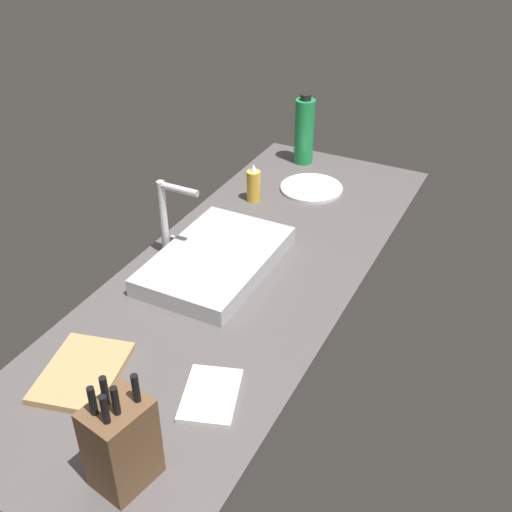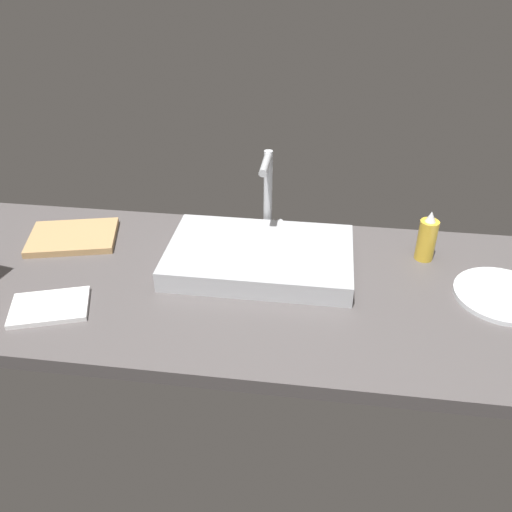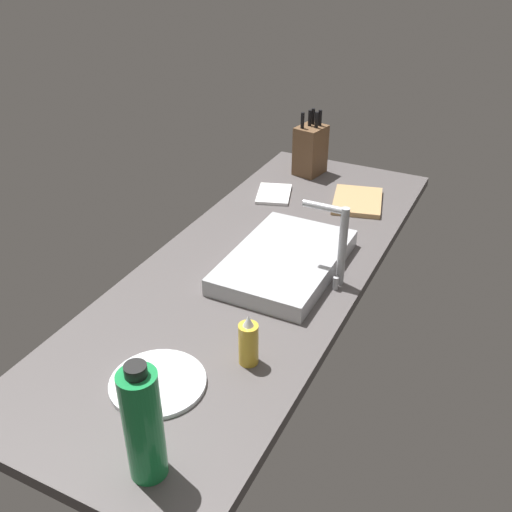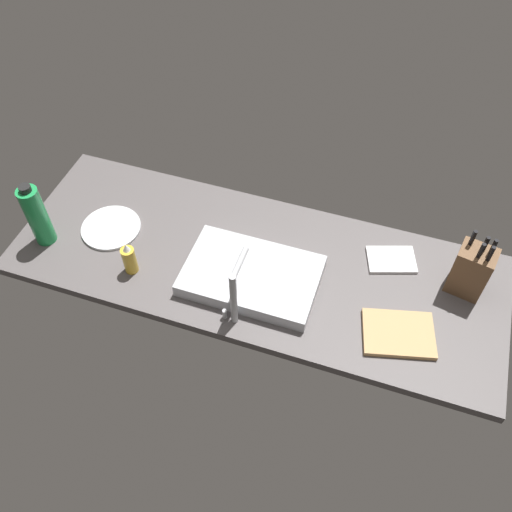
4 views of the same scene
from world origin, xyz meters
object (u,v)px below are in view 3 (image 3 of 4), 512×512
object	(u,v)px
dinner_plate	(158,383)
soap_bottle	(248,342)
cutting_board	(357,201)
knife_block	(310,149)
water_bottle	(143,424)
dish_towel	(274,194)
sink_basin	(285,261)
faucet	(338,239)

from	to	relation	value
dinner_plate	soap_bottle	bearing A→B (deg)	137.28
cutting_board	knife_block	bearing A→B (deg)	-124.65
soap_bottle	water_bottle	distance (cm)	37.67
dinner_plate	dish_towel	world-z (taller)	same
cutting_board	dinner_plate	world-z (taller)	cutting_board
knife_block	dinner_plate	size ratio (longest dim) A/B	1.15
sink_basin	dish_towel	size ratio (longest dim) A/B	2.72
knife_block	dinner_plate	distance (cm)	130.93
knife_block	dish_towel	world-z (taller)	knife_block
sink_basin	soap_bottle	size ratio (longest dim) A/B	3.38
sink_basin	knife_block	bearing A→B (deg)	-163.84
soap_bottle	sink_basin	bearing A→B (deg)	-167.71
soap_bottle	faucet	bearing A→B (deg)	170.92
cutting_board	soap_bottle	size ratio (longest dim) A/B	1.68
knife_block	cutting_board	size ratio (longest dim) A/B	1.11
knife_block	cutting_board	distance (cm)	33.38
knife_block	dinner_plate	world-z (taller)	knife_block
faucet	water_bottle	size ratio (longest dim) A/B	0.89
dish_towel	knife_block	bearing A→B (deg)	171.28
knife_block	water_bottle	bearing A→B (deg)	21.06
knife_block	water_bottle	world-z (taller)	water_bottle
cutting_board	dish_towel	bearing A→B (deg)	-75.86
knife_block	dish_towel	xyz separation A→B (cm)	(25.89, -3.97, -9.53)
soap_bottle	dish_towel	distance (cm)	93.94
faucet	soap_bottle	world-z (taller)	faucet
faucet	soap_bottle	distance (cm)	43.40
soap_bottle	dinner_plate	distance (cm)	22.93
sink_basin	soap_bottle	world-z (taller)	soap_bottle
dinner_plate	dish_towel	size ratio (longest dim) A/B	1.31
faucet	sink_basin	bearing A→B (deg)	-90.55
soap_bottle	knife_block	bearing A→B (deg)	-165.26
water_bottle	dish_towel	distance (cm)	128.75
soap_bottle	dinner_plate	size ratio (longest dim) A/B	0.62
soap_bottle	water_bottle	bearing A→B (deg)	-4.62
sink_basin	water_bottle	size ratio (longest dim) A/B	1.72
soap_bottle	dish_towel	world-z (taller)	soap_bottle
dinner_plate	knife_block	bearing A→B (deg)	-173.53
knife_block	soap_bottle	distance (cm)	117.31
sink_basin	knife_block	xyz separation A→B (cm)	(-71.18, -20.63, 7.48)
cutting_board	water_bottle	distance (cm)	132.59
cutting_board	dinner_plate	size ratio (longest dim) A/B	1.03
sink_basin	cutting_board	world-z (taller)	sink_basin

